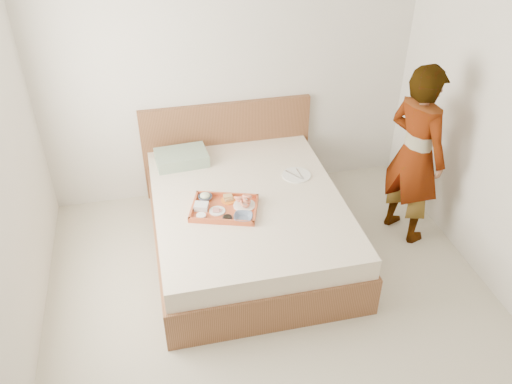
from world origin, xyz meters
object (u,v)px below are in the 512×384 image
object	(u,v)px
tray	(224,208)
dinner_plate	(296,175)
person	(415,155)
bed	(248,223)

from	to	relation	value
tray	dinner_plate	world-z (taller)	tray
tray	person	distance (m)	1.67
tray	dinner_plate	size ratio (longest dim) A/B	2.04
dinner_plate	person	size ratio (longest dim) A/B	0.16
bed	tray	size ratio (longest dim) A/B	3.82
person	bed	bearing A→B (deg)	65.92
bed	tray	distance (m)	0.38
dinner_plate	person	bearing A→B (deg)	-18.87
bed	person	distance (m)	1.53
bed	tray	xyz separation A→B (m)	(-0.22, -0.13, 0.29)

